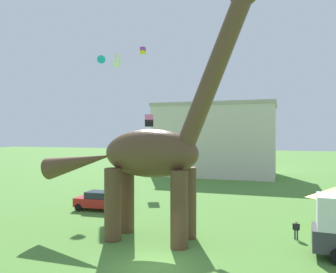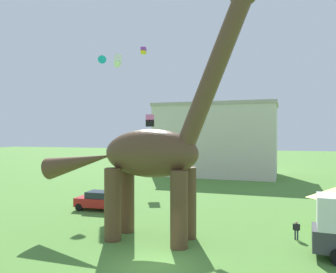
% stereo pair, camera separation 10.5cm
% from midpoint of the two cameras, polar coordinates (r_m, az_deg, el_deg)
% --- Properties ---
extents(ground_plane, '(240.00, 240.00, 0.00)m').
position_cam_midpoint_polar(ground_plane, '(17.32, -2.56, -21.08)').
color(ground_plane, '#4C7F33').
extents(dinosaur_sculpture, '(13.73, 2.91, 14.35)m').
position_cam_midpoint_polar(dinosaur_sculpture, '(20.44, -3.23, -2.82)').
color(dinosaur_sculpture, '#513823').
rests_on(dinosaur_sculpture, ground_plane).
extents(parked_sedan_left, '(4.28, 2.03, 1.55)m').
position_cam_midpoint_polar(parked_sedan_left, '(29.24, -11.36, -10.50)').
color(parked_sedan_left, red).
rests_on(parked_sedan_left, ground_plane).
extents(person_vendor_side, '(0.42, 0.18, 1.12)m').
position_cam_midpoint_polar(person_vendor_side, '(22.44, 20.64, -14.24)').
color(person_vendor_side, '#2D3347').
rests_on(person_vendor_side, ground_plane).
extents(kite_trailing, '(1.25, 1.25, 1.37)m').
position_cam_midpoint_polar(kite_trailing, '(38.85, -3.29, 2.69)').
color(kite_trailing, pink).
extents(kite_near_high, '(1.28, 1.13, 1.32)m').
position_cam_midpoint_polar(kite_near_high, '(35.38, -3.04, -3.34)').
color(kite_near_high, purple).
extents(kite_drifting, '(0.46, 0.46, 0.61)m').
position_cam_midpoint_polar(kite_drifting, '(31.98, -4.34, 14.22)').
color(kite_drifting, purple).
extents(kite_apex, '(3.18, 3.10, 0.90)m').
position_cam_midpoint_polar(kite_apex, '(38.30, -9.22, 12.49)').
color(kite_apex, white).
extents(kite_high_left, '(0.89, 0.85, 0.90)m').
position_cam_midpoint_polar(kite_high_left, '(22.95, 4.17, 1.51)').
color(kite_high_left, black).
extents(background_building_block, '(17.94, 10.59, 10.94)m').
position_cam_midpoint_polar(background_building_block, '(52.74, 7.99, -0.50)').
color(background_building_block, beige).
rests_on(background_building_block, ground_plane).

